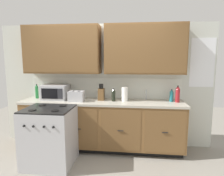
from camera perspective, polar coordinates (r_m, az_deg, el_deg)
name	(u,v)px	position (r m, az deg, el deg)	size (l,w,h in m)	color
ground_plane	(99,156)	(3.68, -3.68, -19.22)	(8.00, 8.00, 0.00)	gray
wall_unit	(103,63)	(3.76, -2.52, 7.23)	(4.18, 0.40, 2.38)	silver
counter_run	(102,125)	(3.76, -2.90, -10.60)	(3.01, 0.64, 0.94)	black
stove_range	(50,136)	(3.41, -17.71, -13.26)	(0.76, 0.68, 0.95)	#B7B7BC
microwave	(55,92)	(3.92, -16.16, -1.14)	(0.48, 0.37, 0.28)	#B7B7BC
toaster	(76,96)	(3.64, -10.35, -2.37)	(0.28, 0.18, 0.19)	#B7B7BC
knife_block	(101,94)	(3.70, -3.15, -1.77)	(0.11, 0.14, 0.31)	brown
sink_faucet	(146,94)	(3.79, 9.91, -1.88)	(0.02, 0.02, 0.20)	#B2B5BA
paper_towel_roll	(125,94)	(3.61, 3.72, -1.79)	(0.12, 0.12, 0.26)	white
bottle_teal	(171,96)	(3.72, 16.93, -2.13)	(0.07, 0.07, 0.23)	#1E707A
bottle_dark	(114,95)	(3.60, 0.45, -2.01)	(0.07, 0.07, 0.24)	black
bottle_green	(37,91)	(4.14, -21.05, -0.91)	(0.06, 0.06, 0.28)	#237A38
bottle_red	(178,94)	(3.69, 18.57, -1.72)	(0.08, 0.08, 0.30)	maroon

